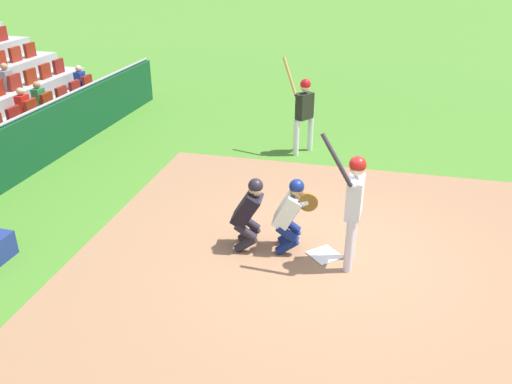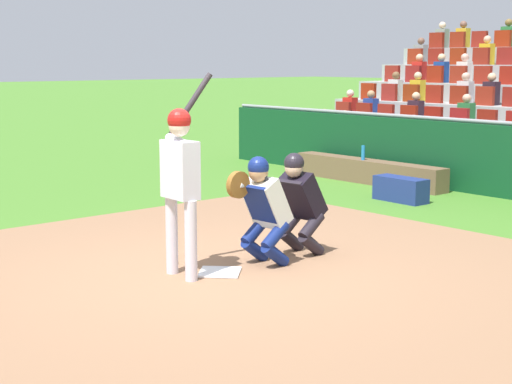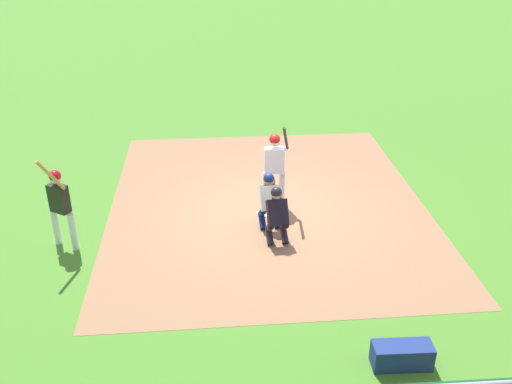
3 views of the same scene
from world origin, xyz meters
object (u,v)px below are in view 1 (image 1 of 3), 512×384
Objects in this scene: on_deck_batter at (304,108)px; home_plate_marker at (324,255)px; catcher_crouching at (291,211)px; home_plate_umpire at (249,210)px.

home_plate_marker is at bearing 14.49° from on_deck_batter.
catcher_crouching is at bearing -94.69° from home_plate_marker.
catcher_crouching is at bearing 7.39° from on_deck_batter.
home_plate_umpire is at bearing -1.32° from on_deck_batter.
home_plate_umpire is (0.04, -1.23, 0.67)m from home_plate_marker.
on_deck_batter is (-4.32, -0.56, 0.38)m from catcher_crouching.
on_deck_batter is (-4.37, -1.13, 1.08)m from home_plate_marker.
on_deck_batter is at bearing -172.61° from catcher_crouching.
home_plate_umpire is (0.09, -0.66, -0.03)m from catcher_crouching.
home_plate_marker is at bearing 92.07° from home_plate_umpire.
catcher_crouching reaches higher than home_plate_marker.
on_deck_batter is at bearing -165.51° from home_plate_marker.
home_plate_marker is 0.35× the size of catcher_crouching.
home_plate_umpire is 0.57× the size of on_deck_batter.
home_plate_marker is at bearing 85.31° from catcher_crouching.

